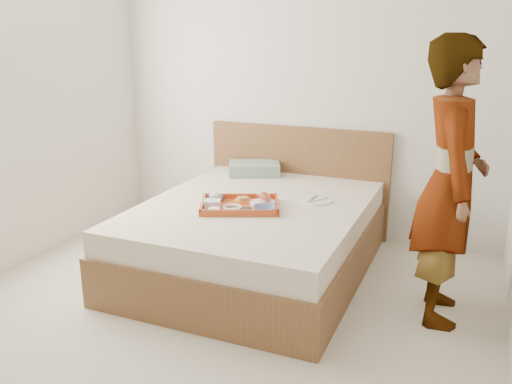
{
  "coord_description": "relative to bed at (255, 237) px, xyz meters",
  "views": [
    {
      "loc": [
        1.46,
        -2.46,
        1.73
      ],
      "look_at": [
        0.04,
        0.9,
        0.65
      ],
      "focal_mm": 37.48,
      "sensor_mm": 36.0,
      "label": 1
    }
  ],
  "objects": [
    {
      "name": "ground",
      "position": [
        0.01,
        -1.0,
        -0.27
      ],
      "size": [
        3.5,
        4.0,
        0.01
      ],
      "primitive_type": "cube",
      "color": "beige",
      "rests_on": "ground"
    },
    {
      "name": "wall_back",
      "position": [
        0.01,
        1.0,
        1.04
      ],
      "size": [
        3.5,
        0.01,
        2.6
      ],
      "primitive_type": "cube",
      "color": "silver",
      "rests_on": "ground"
    },
    {
      "name": "bed",
      "position": [
        0.0,
        0.0,
        0.0
      ],
      "size": [
        1.65,
        2.0,
        0.53
      ],
      "primitive_type": "cube",
      "color": "brown",
      "rests_on": "ground"
    },
    {
      "name": "headboard",
      "position": [
        0.0,
        0.97,
        0.21
      ],
      "size": [
        1.65,
        0.06,
        0.95
      ],
      "primitive_type": "cube",
      "color": "brown",
      "rests_on": "ground"
    },
    {
      "name": "pillow",
      "position": [
        -0.34,
        0.77,
        0.32
      ],
      "size": [
        0.53,
        0.46,
        0.11
      ],
      "primitive_type": "cube",
      "rotation": [
        0.0,
        0.0,
        0.42
      ],
      "color": "#8EA991",
      "rests_on": "bed"
    },
    {
      "name": "tray",
      "position": [
        -0.06,
        -0.15,
        0.29
      ],
      "size": [
        0.66,
        0.58,
        0.05
      ],
      "primitive_type": "cube",
      "rotation": [
        0.0,
        0.0,
        0.4
      ],
      "color": "#AB491E",
      "rests_on": "bed"
    },
    {
      "name": "prawn_plate",
      "position": [
        0.07,
        -0.03,
        0.29
      ],
      "size": [
        0.25,
        0.25,
        0.01
      ],
      "primitive_type": "cylinder",
      "rotation": [
        0.0,
        0.0,
        0.4
      ],
      "color": "white",
      "rests_on": "tray"
    },
    {
      "name": "navy_bowl_big",
      "position": [
        0.15,
        -0.19,
        0.3
      ],
      "size": [
        0.2,
        0.2,
        0.04
      ],
      "primitive_type": "imported",
      "rotation": [
        0.0,
        0.0,
        0.4
      ],
      "color": "navy",
      "rests_on": "tray"
    },
    {
      "name": "sauce_dish",
      "position": [
        0.04,
        -0.26,
        0.3
      ],
      "size": [
        0.11,
        0.11,
        0.03
      ],
      "primitive_type": "cylinder",
      "rotation": [
        0.0,
        0.0,
        0.4
      ],
      "color": "black",
      "rests_on": "tray"
    },
    {
      "name": "meat_plate",
      "position": [
        -0.09,
        -0.2,
        0.29
      ],
      "size": [
        0.18,
        0.18,
        0.01
      ],
      "primitive_type": "cylinder",
      "rotation": [
        0.0,
        0.0,
        0.4
      ],
      "color": "white",
      "rests_on": "tray"
    },
    {
      "name": "bread_plate",
      "position": [
        -0.09,
        -0.02,
        0.29
      ],
      "size": [
        0.18,
        0.18,
        0.01
      ],
      "primitive_type": "cylinder",
      "rotation": [
        0.0,
        0.0,
        0.4
      ],
      "color": "orange",
      "rests_on": "tray"
    },
    {
      "name": "salad_bowl",
      "position": [
        -0.28,
        -0.1,
        0.3
      ],
      "size": [
        0.16,
        0.16,
        0.04
      ],
      "primitive_type": "imported",
      "rotation": [
        0.0,
        0.0,
        0.4
      ],
      "color": "navy",
      "rests_on": "tray"
    },
    {
      "name": "plastic_tub",
      "position": [
        -0.23,
        -0.24,
        0.31
      ],
      "size": [
        0.14,
        0.13,
        0.05
      ],
      "primitive_type": "cube",
      "rotation": [
        0.0,
        0.0,
        0.4
      ],
      "color": "silver",
      "rests_on": "tray"
    },
    {
      "name": "cheese_round",
      "position": [
        -0.17,
        -0.34,
        0.29
      ],
      "size": [
        0.11,
        0.11,
        0.03
      ],
      "primitive_type": "cylinder",
      "rotation": [
        0.0,
        0.0,
        0.4
      ],
      "color": "white",
      "rests_on": "tray"
    },
    {
      "name": "dinner_plate",
      "position": [
        0.4,
        0.23,
        0.27
      ],
      "size": [
        0.31,
        0.31,
        0.01
      ],
      "primitive_type": "cylinder",
      "rotation": [
        0.0,
        0.0,
        -0.35
      ],
      "color": "white",
      "rests_on": "bed"
    },
    {
      "name": "person",
      "position": [
        1.34,
        -0.16,
        0.61
      ],
      "size": [
        0.5,
        0.69,
        1.74
      ],
      "primitive_type": "imported",
      "rotation": [
        0.0,
        0.0,
        1.71
      ],
      "color": "silver",
      "rests_on": "ground"
    }
  ]
}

